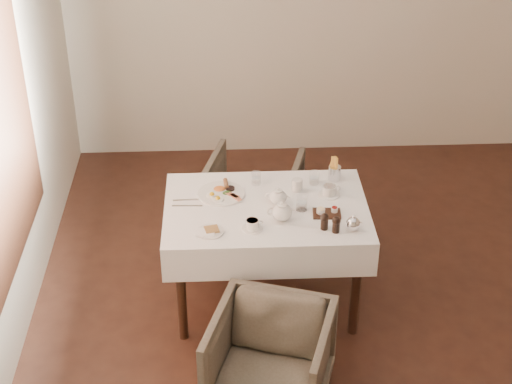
{
  "coord_description": "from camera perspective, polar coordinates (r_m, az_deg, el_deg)",
  "views": [
    {
      "loc": [
        -0.96,
        -3.79,
        3.41
      ],
      "look_at": [
        -0.76,
        0.42,
        0.82
      ],
      "focal_mm": 55.0,
      "sensor_mm": 36.0,
      "label": 1
    }
  ],
  "objects": [
    {
      "name": "breakfast_plate",
      "position": [
        5.04,
        -2.52,
        -0.05
      ],
      "size": [
        0.3,
        0.3,
        0.04
      ],
      "rotation": [
        0.0,
        0.0,
        -0.36
      ],
      "color": "white",
      "rests_on": "table"
    },
    {
      "name": "condiment_board",
      "position": [
        4.85,
        5.15,
        -1.5
      ],
      "size": [
        0.18,
        0.12,
        0.04
      ],
      "rotation": [
        0.0,
        0.0,
        -0.06
      ],
      "color": "black",
      "rests_on": "table"
    },
    {
      "name": "cutlery_knife",
      "position": [
        4.94,
        -5.03,
        -1.01
      ],
      "size": [
        0.19,
        0.02,
        0.0
      ],
      "primitive_type": "cube",
      "rotation": [
        0.0,
        0.0,
        1.52
      ],
      "color": "silver",
      "rests_on": "table"
    },
    {
      "name": "glass_right",
      "position": [
        5.15,
        4.26,
        1.04
      ],
      "size": [
        0.08,
        0.08,
        0.09
      ],
      "primitive_type": "cylinder",
      "rotation": [
        0.0,
        0.0,
        -0.4
      ],
      "color": "silver",
      "rests_on": "table"
    },
    {
      "name": "table",
      "position": [
        4.98,
        0.73,
        -2.19
      ],
      "size": [
        1.28,
        0.88,
        0.75
      ],
      "color": "black",
      "rests_on": "ground"
    },
    {
      "name": "teapot_centre",
      "position": [
        4.91,
        1.6,
        -0.3
      ],
      "size": [
        0.17,
        0.15,
        0.12
      ],
      "primitive_type": null,
      "rotation": [
        0.0,
        0.0,
        -0.22
      ],
      "color": "white",
      "rests_on": "table"
    },
    {
      "name": "teacup_far",
      "position": [
        5.04,
        5.36,
        0.08
      ],
      "size": [
        0.14,
        0.14,
        0.07
      ],
      "rotation": [
        0.0,
        0.0,
        0.14
      ],
      "color": "white",
      "rests_on": "table"
    },
    {
      "name": "creamer",
      "position": [
        5.06,
        3.02,
        0.51
      ],
      "size": [
        0.08,
        0.08,
        0.08
      ],
      "primitive_type": "cylinder",
      "rotation": [
        0.0,
        0.0,
        0.23
      ],
      "color": "white",
      "rests_on": "table"
    },
    {
      "name": "cutlery_fork",
      "position": [
        5.0,
        -4.88,
        -0.57
      ],
      "size": [
        0.21,
        0.03,
        0.0
      ],
      "primitive_type": "cube",
      "rotation": [
        0.0,
        0.0,
        1.61
      ],
      "color": "silver",
      "rests_on": "table"
    },
    {
      "name": "side_plate",
      "position": [
        4.68,
        -3.43,
        -2.9
      ],
      "size": [
        0.17,
        0.16,
        0.02
      ],
      "rotation": [
        0.0,
        0.0,
        0.01
      ],
      "color": "white",
      "rests_on": "table"
    },
    {
      "name": "fries_cup",
      "position": [
        5.19,
        5.75,
        1.64
      ],
      "size": [
        0.08,
        0.08,
        0.17
      ],
      "rotation": [
        0.0,
        0.0,
        -0.43
      ],
      "color": "silver",
      "rests_on": "table"
    },
    {
      "name": "armchair_far",
      "position": [
        5.85,
        -0.19,
        -0.35
      ],
      "size": [
        0.82,
        0.84,
        0.62
      ],
      "primitive_type": "imported",
      "rotation": [
        0.0,
        0.0,
        2.88
      ],
      "color": "#4A4336",
      "rests_on": "ground"
    },
    {
      "name": "glass_left",
      "position": [
        5.13,
        0.01,
        1.01
      ],
      "size": [
        0.06,
        0.06,
        0.09
      ],
      "primitive_type": "cylinder",
      "rotation": [
        0.0,
        0.0,
        0.03
      ],
      "color": "silver",
      "rests_on": "table"
    },
    {
      "name": "pepper_mill_right",
      "position": [
        4.68,
        5.85,
        -2.35
      ],
      "size": [
        0.07,
        0.07,
        0.11
      ],
      "primitive_type": null,
      "rotation": [
        0.0,
        0.0,
        0.34
      ],
      "color": "black",
      "rests_on": "table"
    },
    {
      "name": "silver_pot",
      "position": [
        4.7,
        7.08,
        -2.23
      ],
      "size": [
        0.12,
        0.11,
        0.11
      ],
      "primitive_type": null,
      "rotation": [
        0.0,
        0.0,
        -0.33
      ],
      "color": "white",
      "rests_on": "table"
    },
    {
      "name": "glass_mid",
      "position": [
        4.87,
        3.34,
        -0.79
      ],
      "size": [
        0.08,
        0.08,
        0.1
      ],
      "primitive_type": "cylinder",
      "rotation": [
        0.0,
        0.0,
        0.12
      ],
      "color": "silver",
      "rests_on": "table"
    },
    {
      "name": "teapot_front",
      "position": [
        4.75,
        1.9,
        -1.38
      ],
      "size": [
        0.17,
        0.14,
        0.14
      ],
      "primitive_type": null,
      "rotation": [
        0.0,
        0.0,
        -0.03
      ],
      "color": "white",
      "rests_on": "table"
    },
    {
      "name": "pepper_mill_left",
      "position": [
        4.7,
        5.01,
        -2.13
      ],
      "size": [
        0.06,
        0.06,
        0.11
      ],
      "primitive_type": null,
      "rotation": [
        0.0,
        0.0,
        -0.1
      ],
      "color": "black",
      "rests_on": "table"
    },
    {
      "name": "armchair_near",
      "position": [
        4.49,
        1.03,
        -12.18
      ],
      "size": [
        0.81,
        0.83,
        0.6
      ],
      "primitive_type": "imported",
      "rotation": [
        0.0,
        0.0,
        -0.31
      ],
      "color": "#4A4336",
      "rests_on": "ground"
    },
    {
      "name": "teacup_near",
      "position": [
        4.69,
        -0.27,
        -2.4
      ],
      "size": [
        0.13,
        0.13,
        0.06
      ],
      "rotation": [
        0.0,
        0.0,
        0.01
      ],
      "color": "white",
      "rests_on": "table"
    }
  ]
}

